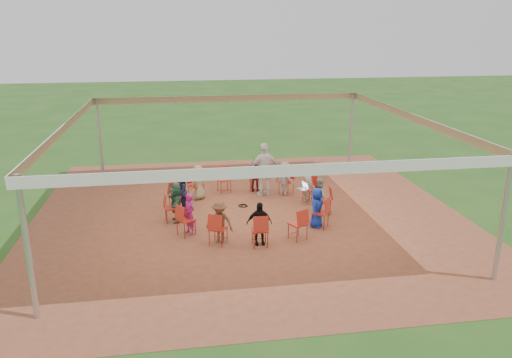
{
  "coord_description": "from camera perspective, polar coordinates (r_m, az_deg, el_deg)",
  "views": [
    {
      "loc": [
        -2.04,
        -14.32,
        5.6
      ],
      "look_at": [
        0.29,
        0.3,
        1.04
      ],
      "focal_mm": 35.0,
      "sensor_mm": 36.0,
      "label": 1
    }
  ],
  "objects": [
    {
      "name": "standing_person",
      "position": [
        16.88,
        0.99,
        1.06
      ],
      "size": [
        1.16,
        0.71,
        1.85
      ],
      "primitive_type": "imported",
      "rotation": [
        0.0,
        0.0,
        3.29
      ],
      "color": "silver",
      "rests_on": "ground"
    },
    {
      "name": "person_seated_4",
      "position": [
        15.94,
        -8.65,
        -1.4
      ],
      "size": [
        0.52,
        0.65,
        1.17
      ],
      "primitive_type": "imported",
      "rotation": [
        0.0,
        0.0,
        -1.95
      ],
      "color": "#171938",
      "rests_on": "ground"
    },
    {
      "name": "person_seated_3",
      "position": [
        16.77,
        -6.6,
        -0.37
      ],
      "size": [
        0.64,
        0.62,
        1.17
      ],
      "primitive_type": "imported",
      "rotation": [
        0.0,
        0.0,
        -2.43
      ],
      "color": "#9A8D60",
      "rests_on": "ground"
    },
    {
      "name": "chair_8",
      "position": [
        13.34,
        -4.36,
        -5.66
      ],
      "size": [
        0.58,
        0.59,
        0.9
      ],
      "primitive_type": null,
      "rotation": [
        0.0,
        0.0,
        -0.5
      ],
      "color": "red",
      "rests_on": "ground"
    },
    {
      "name": "cable_coil",
      "position": [
        16.18,
        -1.47,
        -3.08
      ],
      "size": [
        0.37,
        0.37,
        0.03
      ],
      "rotation": [
        0.0,
        0.0,
        -0.29
      ],
      "color": "black",
      "rests_on": "ground"
    },
    {
      "name": "person_seated_8",
      "position": [
        13.25,
        0.37,
        -5.09
      ],
      "size": [
        0.69,
        0.36,
        1.17
      ],
      "primitive_type": "imported",
      "rotation": [
        0.0,
        0.0,
        -0.01
      ],
      "color": "black",
      "rests_on": "ground"
    },
    {
      "name": "person_seated_9",
      "position": [
        14.49,
        6.95,
        -3.24
      ],
      "size": [
        0.59,
        0.65,
        1.17
      ],
      "primitive_type": "imported",
      "rotation": [
        0.0,
        0.0,
        0.95
      ],
      "color": "#1532AD",
      "rests_on": "ground"
    },
    {
      "name": "chair_0",
      "position": [
        16.52,
        6.27,
        -1.16
      ],
      "size": [
        0.56,
        0.55,
        0.9
      ],
      "primitive_type": null,
      "rotation": [
        0.0,
        0.0,
        1.92
      ],
      "color": "red",
      "rests_on": "ground"
    },
    {
      "name": "chair_10",
      "position": [
        13.64,
        4.8,
        -5.15
      ],
      "size": [
        0.57,
        0.58,
        0.9
      ],
      "primitive_type": null,
      "rotation": [
        0.0,
        0.0,
        0.47
      ],
      "color": "red",
      "rests_on": "ground"
    },
    {
      "name": "person_seated_2",
      "position": [
        17.4,
        -0.07,
        0.39
      ],
      "size": [
        0.75,
        0.51,
        1.17
      ],
      "primitive_type": "imported",
      "rotation": [
        0.0,
        0.0,
        2.89
      ],
      "color": "#450D1F",
      "rests_on": "ground"
    },
    {
      "name": "person_seated_6",
      "position": [
        14.01,
        -7.63,
        -3.99
      ],
      "size": [
        0.47,
        0.51,
        1.17
      ],
      "primitive_type": "imported",
      "rotation": [
        0.0,
        0.0,
        -0.98
      ],
      "color": "#9A1D6B",
      "rests_on": "ground"
    },
    {
      "name": "chair_3",
      "position": [
        17.44,
        -3.67,
        -0.1
      ],
      "size": [
        0.51,
        0.52,
        0.9
      ],
      "primitive_type": null,
      "rotation": [
        0.0,
        0.0,
        -2.91
      ],
      "color": "red",
      "rests_on": "ground"
    },
    {
      "name": "person_seated_7",
      "position": [
        13.38,
        -4.17,
        -4.91
      ],
      "size": [
        0.85,
        0.69,
        1.17
      ],
      "primitive_type": "imported",
      "rotation": [
        0.0,
        0.0,
        -0.5
      ],
      "color": "brown",
      "rests_on": "ground"
    },
    {
      "name": "chair_6",
      "position": [
        14.98,
        -9.57,
        -3.24
      ],
      "size": [
        0.48,
        0.46,
        0.9
      ],
      "primitive_type": null,
      "rotation": [
        0.0,
        0.0,
        -1.46
      ],
      "color": "red",
      "rests_on": "ground"
    },
    {
      "name": "laptop",
      "position": [
        16.34,
        5.49,
        -0.91
      ],
      "size": [
        0.38,
        0.42,
        0.24
      ],
      "rotation": [
        0.0,
        0.0,
        1.92
      ],
      "color": "#B7B7BC",
      "rests_on": "ground"
    },
    {
      "name": "chair_1",
      "position": [
        17.24,
        3.47,
        -0.31
      ],
      "size": [
        0.61,
        0.61,
        0.9
      ],
      "primitive_type": null,
      "rotation": [
        0.0,
        0.0,
        2.4
      ],
      "color": "red",
      "rests_on": "ground"
    },
    {
      "name": "chair_12",
      "position": [
        15.55,
        7.76,
        -2.4
      ],
      "size": [
        0.49,
        0.47,
        0.9
      ],
      "primitive_type": null,
      "rotation": [
        0.0,
        0.0,
        1.44
      ],
      "color": "red",
      "rests_on": "ground"
    },
    {
      "name": "chair_5",
      "position": [
        16.03,
        -9.03,
        -1.86
      ],
      "size": [
        0.56,
        0.55,
        0.9
      ],
      "primitive_type": null,
      "rotation": [
        0.0,
        0.0,
        -1.95
      ],
      "color": "red",
      "rests_on": "ground"
    },
    {
      "name": "person_seated_0",
      "position": [
        16.41,
        5.95,
        -0.74
      ],
      "size": [
        0.41,
        0.5,
        1.17
      ],
      "primitive_type": "imported",
      "rotation": [
        0.0,
        0.0,
        1.92
      ],
      "color": "#A19F90",
      "rests_on": "ground"
    },
    {
      "name": "person_seated_10",
      "position": [
        15.48,
        7.35,
        -1.9
      ],
      "size": [
        0.4,
        0.61,
        1.17
      ],
      "primitive_type": "imported",
      "rotation": [
        0.0,
        0.0,
        1.44
      ],
      "color": "#A19F90",
      "rests_on": "ground"
    },
    {
      "name": "ground",
      "position": [
        15.51,
        -0.87,
        -4.06
      ],
      "size": [
        80.0,
        80.0,
        0.0
      ],
      "primitive_type": "plane",
      "color": "#244B17",
      "rests_on": "ground"
    },
    {
      "name": "dirt_patch",
      "position": [
        15.51,
        -0.87,
        -4.04
      ],
      "size": [
        13.0,
        13.0,
        0.0
      ],
      "primitive_type": "plane",
      "color": "brown",
      "rests_on": "ground"
    },
    {
      "name": "person_seated_1",
      "position": [
        17.09,
        3.28,
        0.05
      ],
      "size": [
        0.81,
        0.79,
        1.17
      ],
      "primitive_type": "imported",
      "rotation": [
        0.0,
        0.0,
        2.4
      ],
      "color": "gray",
      "rests_on": "ground"
    },
    {
      "name": "chair_9",
      "position": [
        13.2,
        0.45,
        -5.86
      ],
      "size": [
        0.43,
        0.45,
        0.9
      ],
      "primitive_type": null,
      "rotation": [
        0.0,
        0.0,
        -0.01
      ],
      "color": "red",
      "rests_on": "ground"
    },
    {
      "name": "person_seated_5",
      "position": [
        14.95,
        -9.14,
        -2.69
      ],
      "size": [
        0.52,
        1.13,
        1.17
      ],
      "primitive_type": "imported",
      "rotation": [
        0.0,
        0.0,
        -1.46
      ],
      "color": "#26533A",
      "rests_on": "ground"
    },
    {
      "name": "tent",
      "position": [
        14.82,
        -0.91,
        4.53
      ],
      "size": [
        10.33,
        10.33,
        3.0
      ],
      "color": "#B2B2B7",
      "rests_on": "ground"
    },
    {
      "name": "chair_11",
      "position": [
        14.5,
        7.38,
        -3.84
      ],
      "size": [
        0.6,
        0.6,
        0.9
      ],
      "primitive_type": null,
      "rotation": [
        0.0,
        0.0,
        0.95
      ],
      "color": "red",
      "rests_on": "ground"
    },
    {
      "name": "chair_7",
      "position": [
        14.0,
        -8.01,
        -4.65
      ],
      "size": [
        0.6,
        0.59,
        0.9
      ],
      "primitive_type": null,
      "rotation": [
        0.0,
        0.0,
        -0.98
      ],
      "color": "red",
      "rests_on": "ground"
    },
    {
      "name": "chair_4",
      "position": [
        16.9,
        -6.86,
        -0.76
      ],
      "size": [
        0.61,
        0.61,
        0.9
      ],
      "primitive_type": null,
      "rotation": [
        0.0,
        0.0,
        -2.43
      ],
      "color": "red",
      "rests_on": "ground"
    },
    {
      "name": "chair_2",
      "position": [
        17.56,
        -0.03,
        0.06
      ],
      "size": [
        0.52,
        0.53,
        0.9
      ],
      "primitive_type": null,
      "rotation": [
        0.0,
        0.0,
        2.89
      ],
      "color": "red",
      "rests_on": "ground"
    }
  ]
}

